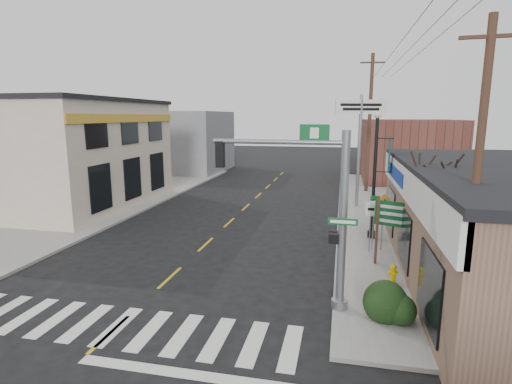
% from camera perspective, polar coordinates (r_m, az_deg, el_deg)
% --- Properties ---
extents(ground, '(140.00, 140.00, 0.00)m').
position_cam_1_polar(ground, '(12.40, -20.18, -18.48)').
color(ground, black).
rests_on(ground, ground).
extents(sidewalk_right, '(6.00, 38.00, 0.13)m').
position_cam_1_polar(sidewalk_right, '(22.97, 19.09, -4.60)').
color(sidewalk_right, gray).
rests_on(sidewalk_right, ground).
extents(sidewalk_left, '(6.00, 38.00, 0.13)m').
position_cam_1_polar(sidewalk_left, '(27.34, -21.71, -2.36)').
color(sidewalk_left, gray).
rests_on(sidewalk_left, ground).
extents(center_line, '(0.12, 56.00, 0.01)m').
position_cam_1_polar(center_line, '(19.03, -7.20, -7.43)').
color(center_line, gold).
rests_on(center_line, ground).
extents(crosswalk, '(11.00, 2.20, 0.01)m').
position_cam_1_polar(crosswalk, '(12.69, -19.18, -17.67)').
color(crosswalk, silver).
rests_on(crosswalk, ground).
extents(left_building, '(12.00, 12.00, 6.80)m').
position_cam_1_polar(left_building, '(30.02, -27.47, 4.76)').
color(left_building, beige).
rests_on(left_building, ground).
extents(bldg_distant_right, '(8.00, 10.00, 5.60)m').
position_cam_1_polar(bldg_distant_right, '(39.59, 20.84, 5.57)').
color(bldg_distant_right, brown).
rests_on(bldg_distant_right, ground).
extents(bldg_distant_left, '(9.00, 10.00, 6.40)m').
position_cam_1_polar(bldg_distant_left, '(44.53, -10.48, 7.11)').
color(bldg_distant_left, gray).
rests_on(bldg_distant_left, ground).
extents(traffic_signal_pole, '(4.40, 0.37, 5.57)m').
position_cam_1_polar(traffic_signal_pole, '(11.93, 9.23, -1.32)').
color(traffic_signal_pole, gray).
rests_on(traffic_signal_pole, sidewalk_right).
extents(guide_sign, '(1.57, 0.13, 2.75)m').
position_cam_1_polar(guide_sign, '(16.41, 19.20, -3.97)').
color(guide_sign, '#4C3023').
rests_on(guide_sign, sidewalk_right).
extents(fire_hydrant, '(0.22, 0.22, 0.69)m').
position_cam_1_polar(fire_hydrant, '(15.10, 18.99, -10.86)').
color(fire_hydrant, '#CCAA00').
rests_on(fire_hydrant, sidewalk_right).
extents(ped_crossing_sign, '(0.99, 0.07, 2.54)m').
position_cam_1_polar(ped_crossing_sign, '(18.11, 17.69, -2.62)').
color(ped_crossing_sign, gray).
rests_on(ped_crossing_sign, sidewalk_right).
extents(lamp_post, '(0.78, 0.61, 6.00)m').
position_cam_1_polar(lamp_post, '(19.55, 16.80, 3.52)').
color(lamp_post, black).
rests_on(lamp_post, sidewalk_right).
extents(dance_center_sign, '(3.35, 0.21, 7.12)m').
position_cam_1_polar(dance_center_sign, '(26.36, 14.68, 9.45)').
color(dance_center_sign, gray).
rests_on(dance_center_sign, sidewalk_right).
extents(bare_tree, '(2.67, 2.67, 5.35)m').
position_cam_1_polar(bare_tree, '(15.18, 24.42, 3.81)').
color(bare_tree, black).
rests_on(bare_tree, sidewalk_right).
extents(shrub_front, '(1.28, 1.28, 0.96)m').
position_cam_1_polar(shrub_front, '(12.59, 17.99, -14.76)').
color(shrub_front, '#223819').
rests_on(shrub_front, sidewalk_right).
extents(shrub_back, '(1.00, 1.00, 0.75)m').
position_cam_1_polar(shrub_back, '(18.23, 26.09, -7.64)').
color(shrub_back, black).
rests_on(shrub_back, sidewalk_right).
extents(utility_pole_near, '(1.43, 0.21, 8.22)m').
position_cam_1_polar(utility_pole_near, '(11.70, 28.96, 1.66)').
color(utility_pole_near, '#432D22').
rests_on(utility_pole_near, sidewalk_right).
extents(utility_pole_far, '(1.81, 0.27, 10.39)m').
position_cam_1_polar(utility_pole_far, '(32.10, 15.90, 9.55)').
color(utility_pole_far, '#3D2419').
rests_on(utility_pole_far, sidewalk_right).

